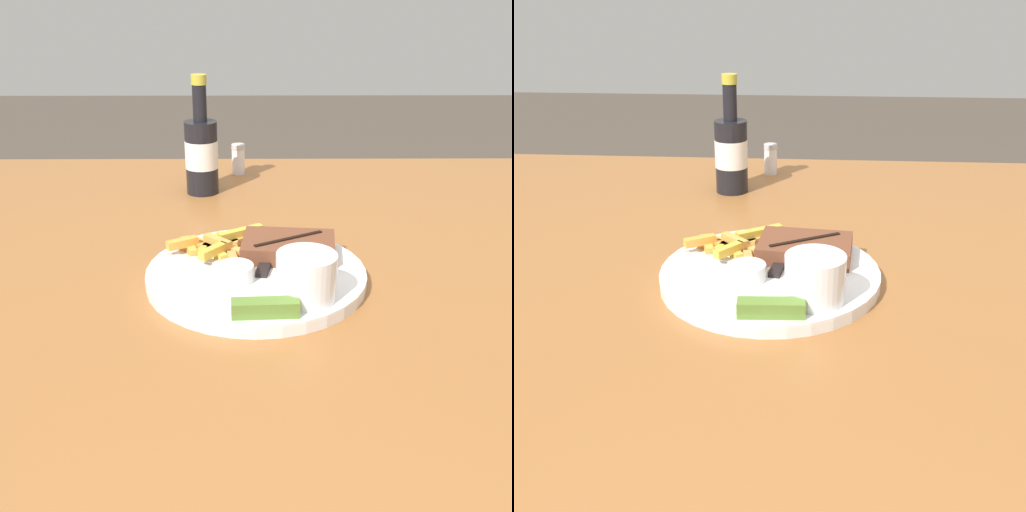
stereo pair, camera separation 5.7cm
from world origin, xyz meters
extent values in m
cube|color=#935B2D|center=(0.00, 0.00, 0.73)|extent=(1.45, 1.27, 0.04)
cylinder|color=#935B2D|center=(-0.67, 0.58, 0.35)|extent=(0.06, 0.06, 0.71)
cylinder|color=white|center=(0.00, 0.00, 0.76)|extent=(0.30, 0.30, 0.01)
cylinder|color=white|center=(0.00, 0.00, 0.77)|extent=(0.30, 0.30, 0.00)
cube|color=brown|center=(0.05, 0.05, 0.78)|extent=(0.14, 0.10, 0.02)
cube|color=black|center=(0.05, 0.05, 0.79)|extent=(0.10, 0.06, 0.00)
cube|color=gold|center=(-0.03, 0.05, 0.77)|extent=(0.07, 0.06, 0.01)
cube|color=gold|center=(-0.10, 0.06, 0.77)|extent=(0.03, 0.06, 0.01)
cube|color=gold|center=(-0.06, 0.04, 0.77)|extent=(0.04, 0.05, 0.01)
cube|color=orange|center=(-0.11, 0.05, 0.78)|extent=(0.05, 0.03, 0.01)
cube|color=gold|center=(-0.04, 0.07, 0.77)|extent=(0.06, 0.05, 0.01)
cube|color=gold|center=(-0.02, 0.09, 0.78)|extent=(0.07, 0.05, 0.01)
cube|color=gold|center=(-0.07, 0.08, 0.77)|extent=(0.08, 0.02, 0.01)
cube|color=gold|center=(-0.07, 0.07, 0.77)|extent=(0.04, 0.07, 0.01)
cube|color=#D48F47|center=(-0.03, 0.01, 0.77)|extent=(0.02, 0.05, 0.01)
cube|color=gold|center=(-0.08, 0.06, 0.77)|extent=(0.06, 0.02, 0.01)
cube|color=gold|center=(-0.06, 0.02, 0.78)|extent=(0.04, 0.05, 0.01)
cube|color=gold|center=(-0.06, 0.06, 0.78)|extent=(0.04, 0.04, 0.01)
cylinder|color=white|center=(0.06, -0.08, 0.80)|extent=(0.08, 0.08, 0.06)
cylinder|color=beige|center=(0.06, -0.08, 0.82)|extent=(0.07, 0.07, 0.01)
cylinder|color=silver|center=(-0.03, -0.03, 0.78)|extent=(0.05, 0.05, 0.02)
cylinder|color=#B22319|center=(-0.03, -0.03, 0.79)|extent=(0.04, 0.04, 0.01)
cube|color=#567A2D|center=(0.01, -0.13, 0.78)|extent=(0.08, 0.03, 0.02)
cube|color=#B7B7BC|center=(-0.09, 0.03, 0.77)|extent=(0.10, 0.04, 0.00)
cube|color=#B7B7BC|center=(-0.02, 0.00, 0.77)|extent=(0.03, 0.01, 0.00)
cube|color=#B7B7BC|center=(-0.02, 0.01, 0.77)|extent=(0.03, 0.01, 0.00)
cube|color=#B7B7BC|center=(-0.02, 0.01, 0.77)|extent=(0.03, 0.01, 0.00)
cube|color=#B7B7BC|center=(0.03, 0.08, 0.77)|extent=(0.04, 0.11, 0.00)
cube|color=black|center=(0.01, 0.00, 0.77)|extent=(0.03, 0.06, 0.01)
cylinder|color=black|center=(-0.10, 0.39, 0.82)|extent=(0.06, 0.06, 0.14)
cylinder|color=silver|center=(-0.10, 0.39, 0.83)|extent=(0.06, 0.06, 0.05)
cylinder|color=black|center=(-0.10, 0.39, 0.92)|extent=(0.03, 0.03, 0.07)
cylinder|color=gold|center=(-0.10, 0.39, 0.97)|extent=(0.03, 0.03, 0.02)
cylinder|color=white|center=(-0.03, 0.51, 0.78)|extent=(0.03, 0.03, 0.05)
cylinder|color=#B7B7BC|center=(-0.03, 0.51, 0.81)|extent=(0.03, 0.03, 0.01)
camera|label=1|loc=(-0.01, -0.74, 1.13)|focal=42.00mm
camera|label=2|loc=(0.05, -0.74, 1.13)|focal=42.00mm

